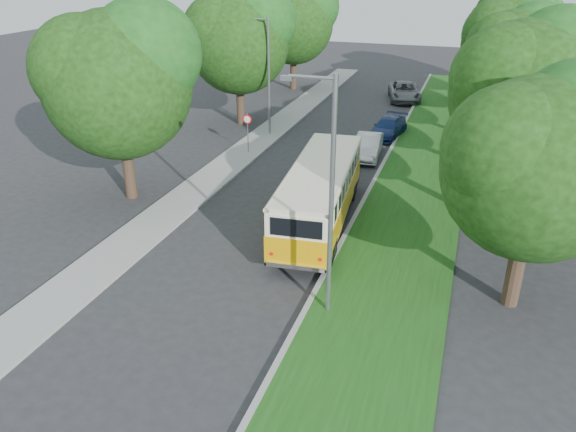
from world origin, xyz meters
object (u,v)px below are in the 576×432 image
(lamppost_far, at_px, (267,73))
(car_grey, at_px, (404,91))
(vintage_bus, at_px, (320,196))
(car_silver, at_px, (334,165))
(car_blue, at_px, (388,128))
(car_white, at_px, (368,146))
(lamppost_near, at_px, (329,193))

(lamppost_far, bearing_deg, car_grey, 60.54)
(vintage_bus, xyz_separation_m, car_silver, (-0.84, 5.81, -0.66))
(lamppost_far, xyz_separation_m, car_blue, (7.61, 2.21, -3.50))
(car_white, bearing_deg, car_grey, 85.63)
(car_silver, distance_m, car_grey, 19.17)
(car_silver, relative_size, car_white, 1.12)
(lamppost_near, bearing_deg, car_white, 96.14)
(lamppost_far, distance_m, vintage_bus, 14.26)
(lamppost_near, height_order, car_blue, lamppost_near)
(car_white, bearing_deg, lamppost_near, -88.01)
(car_blue, xyz_separation_m, car_grey, (-0.40, 10.57, 0.11))
(car_silver, height_order, car_blue, car_silver)
(car_silver, bearing_deg, car_grey, 83.55)
(vintage_bus, bearing_deg, lamppost_near, -77.79)
(lamppost_near, bearing_deg, car_grey, 93.09)
(lamppost_far, bearing_deg, vintage_bus, -60.33)
(lamppost_near, xyz_separation_m, lamppost_far, (-8.91, 18.50, -0.25))
(lamppost_far, xyz_separation_m, vintage_bus, (6.93, -12.17, -2.68))
(car_grey, bearing_deg, car_silver, -105.99)
(vintage_bus, height_order, car_silver, vintage_bus)
(car_white, bearing_deg, lamppost_far, 158.14)
(lamppost_near, xyz_separation_m, car_grey, (-1.69, 31.28, -3.65))
(car_blue, bearing_deg, car_silver, -91.68)
(vintage_bus, distance_m, car_grey, 24.96)
(car_blue, bearing_deg, car_white, -87.36)
(car_white, distance_m, car_blue, 4.52)
(lamppost_near, xyz_separation_m, car_blue, (-1.29, 20.71, -3.76))
(car_white, bearing_deg, car_blue, 80.09)
(vintage_bus, relative_size, car_grey, 1.87)
(lamppost_far, height_order, car_grey, lamppost_far)
(car_silver, xyz_separation_m, car_white, (1.07, 4.07, -0.10))
(vintage_bus, xyz_separation_m, car_grey, (0.29, 24.95, -0.72))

